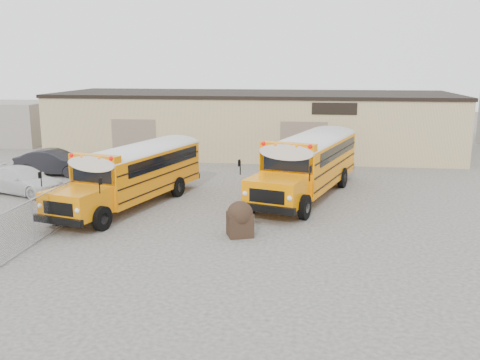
# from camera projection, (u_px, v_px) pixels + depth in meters

# --- Properties ---
(ground) EXTENTS (120.00, 120.00, 0.00)m
(ground) POSITION_uv_depth(u_px,v_px,m) (202.00, 228.00, 22.80)
(ground) COLOR #464340
(ground) RESTS_ON ground
(warehouse) EXTENTS (30.20, 10.20, 4.67)m
(warehouse) POSITION_uv_depth(u_px,v_px,m) (253.00, 122.00, 41.65)
(warehouse) COLOR #D0B180
(warehouse) RESTS_ON ground
(chainlink_fence) EXTENTS (0.07, 18.07, 1.81)m
(chainlink_fence) POSITION_uv_depth(u_px,v_px,m) (95.00, 187.00, 26.28)
(chainlink_fence) COLOR #989BA0
(chainlink_fence) RESTS_ON ground
(distant_building_left) EXTENTS (8.00, 6.00, 3.60)m
(distant_building_left) POSITION_uv_depth(u_px,v_px,m) (5.00, 123.00, 46.56)
(distant_building_left) COLOR gray
(distant_building_left) RESTS_ON ground
(school_bus_left) EXTENTS (5.13, 10.52, 3.00)m
(school_bus_left) POSITION_uv_depth(u_px,v_px,m) (194.00, 151.00, 31.90)
(school_bus_left) COLOR orange
(school_bus_left) RESTS_ON ground
(school_bus_right) EXTENTS (5.82, 11.43, 3.26)m
(school_bus_right) POSITION_uv_depth(u_px,v_px,m) (340.00, 143.00, 34.24)
(school_bus_right) COLOR #FF8700
(school_bus_right) RESTS_ON ground
(tarp_bundle) EXTENTS (1.22, 1.17, 1.46)m
(tarp_bundle) POSITION_uv_depth(u_px,v_px,m) (240.00, 218.00, 21.55)
(tarp_bundle) COLOR black
(tarp_bundle) RESTS_ON ground
(car_white) EXTENTS (5.31, 3.46, 1.43)m
(car_white) POSITION_uv_depth(u_px,v_px,m) (23.00, 180.00, 28.72)
(car_white) COLOR silver
(car_white) RESTS_ON ground
(car_dark) EXTENTS (4.91, 1.98, 1.59)m
(car_dark) POSITION_uv_depth(u_px,v_px,m) (54.00, 162.00, 33.47)
(car_dark) COLOR black
(car_dark) RESTS_ON ground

